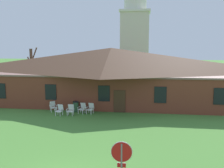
% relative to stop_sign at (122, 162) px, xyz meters
% --- Properties ---
extents(brick_building, '(26.88, 10.40, 5.91)m').
position_rel_stop_sign_xyz_m(brick_building, '(-2.96, 19.07, 1.07)').
color(brick_building, brown).
rests_on(brick_building, ground).
extents(dome_tower, '(5.18, 5.18, 17.77)m').
position_rel_stop_sign_xyz_m(dome_tower, '(-1.09, 36.37, 6.13)').
color(dome_tower, beige).
rests_on(dome_tower, ground).
extents(stop_sign, '(0.81, 0.07, 2.74)m').
position_rel_stop_sign_xyz_m(stop_sign, '(0.00, 0.00, 0.00)').
color(stop_sign, slate).
rests_on(stop_sign, ground).
extents(lawn_chair_by_porch, '(0.85, 0.87, 0.96)m').
position_rel_stop_sign_xyz_m(lawn_chair_by_porch, '(-7.78, 13.57, -1.44)').
color(lawn_chair_by_porch, silver).
rests_on(lawn_chair_by_porch, ground).
extents(lawn_chair_near_door, '(0.71, 0.75, 0.96)m').
position_rel_stop_sign_xyz_m(lawn_chair_near_door, '(-6.72, 12.39, -1.44)').
color(lawn_chair_near_door, white).
rests_on(lawn_chair_near_door, ground).
extents(lawn_chair_left_end, '(0.66, 0.69, 0.96)m').
position_rel_stop_sign_xyz_m(lawn_chair_left_end, '(-5.74, 12.52, -1.44)').
color(lawn_chair_left_end, silver).
rests_on(lawn_chair_left_end, ground).
extents(lawn_chair_middle, '(0.74, 0.79, 0.96)m').
position_rel_stop_sign_xyz_m(lawn_chair_middle, '(-4.87, 13.32, -1.44)').
color(lawn_chair_middle, silver).
rests_on(lawn_chair_middle, ground).
extents(lawn_chair_right_end, '(0.74, 0.79, 0.96)m').
position_rel_stop_sign_xyz_m(lawn_chair_right_end, '(-4.10, 13.30, -1.44)').
color(lawn_chair_right_end, silver).
rests_on(lawn_chair_right_end, ground).
extents(bare_tree_beside_building, '(1.37, 1.36, 5.94)m').
position_rel_stop_sign_xyz_m(bare_tree_beside_building, '(-13.55, 21.85, 1.15)').
color(bare_tree_beside_building, brown).
rests_on(bare_tree_beside_building, ground).
extents(trash_bin, '(0.56, 0.56, 0.98)m').
position_rel_stop_sign_xyz_m(trash_bin, '(-5.61, 13.77, -1.45)').
color(trash_bin, '#335638').
rests_on(trash_bin, ground).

